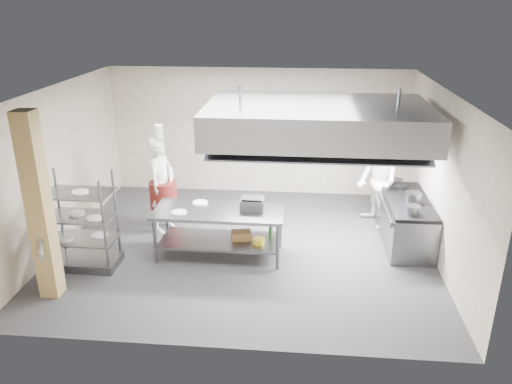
# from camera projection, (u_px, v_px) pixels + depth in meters

# --- Properties ---
(floor) EXTENTS (7.00, 7.00, 0.00)m
(floor) POSITION_uv_depth(u_px,v_px,m) (245.00, 247.00, 9.60)
(floor) COLOR #28282A
(floor) RESTS_ON ground
(ceiling) EXTENTS (7.00, 7.00, 0.00)m
(ceiling) POSITION_uv_depth(u_px,v_px,m) (243.00, 90.00, 8.52)
(ceiling) COLOR silver
(ceiling) RESTS_ON wall_back
(wall_back) EXTENTS (7.00, 0.00, 7.00)m
(wall_back) POSITION_uv_depth(u_px,v_px,m) (258.00, 132.00, 11.84)
(wall_back) COLOR #9F917F
(wall_back) RESTS_ON ground
(wall_left) EXTENTS (0.00, 6.00, 6.00)m
(wall_left) POSITION_uv_depth(u_px,v_px,m) (59.00, 167.00, 9.36)
(wall_left) COLOR #9F917F
(wall_left) RESTS_ON ground
(wall_right) EXTENTS (0.00, 6.00, 6.00)m
(wall_right) POSITION_uv_depth(u_px,v_px,m) (441.00, 179.00, 8.76)
(wall_right) COLOR #9F917F
(wall_right) RESTS_ON ground
(column) EXTENTS (0.30, 0.30, 3.00)m
(column) POSITION_uv_depth(u_px,v_px,m) (39.00, 208.00, 7.54)
(column) COLOR tan
(column) RESTS_ON floor
(exhaust_hood) EXTENTS (4.00, 2.50, 0.60)m
(exhaust_hood) POSITION_uv_depth(u_px,v_px,m) (317.00, 121.00, 8.99)
(exhaust_hood) COLOR gray
(exhaust_hood) RESTS_ON ceiling
(hood_strip_a) EXTENTS (1.60, 0.12, 0.04)m
(hood_strip_a) POSITION_uv_depth(u_px,v_px,m) (268.00, 137.00, 9.19)
(hood_strip_a) COLOR white
(hood_strip_a) RESTS_ON exhaust_hood
(hood_strip_b) EXTENTS (1.60, 0.12, 0.04)m
(hood_strip_b) POSITION_uv_depth(u_px,v_px,m) (367.00, 139.00, 9.03)
(hood_strip_b) COLOR white
(hood_strip_b) RESTS_ON exhaust_hood
(wall_shelf) EXTENTS (1.50, 0.28, 0.04)m
(wall_shelf) POSITION_uv_depth(u_px,v_px,m) (335.00, 136.00, 11.54)
(wall_shelf) COLOR gray
(wall_shelf) RESTS_ON wall_back
(island) EXTENTS (2.36, 1.00, 0.91)m
(island) POSITION_uv_depth(u_px,v_px,m) (220.00, 233.00, 9.14)
(island) COLOR slate
(island) RESTS_ON floor
(island_worktop) EXTENTS (2.36, 1.00, 0.06)m
(island_worktop) POSITION_uv_depth(u_px,v_px,m) (219.00, 211.00, 8.98)
(island_worktop) COLOR gray
(island_worktop) RESTS_ON island
(island_undershelf) EXTENTS (2.17, 0.90, 0.04)m
(island_undershelf) POSITION_uv_depth(u_px,v_px,m) (220.00, 240.00, 9.19)
(island_undershelf) COLOR slate
(island_undershelf) RESTS_ON island
(pass_rack) EXTENTS (1.15, 0.68, 1.72)m
(pass_rack) POSITION_uv_depth(u_px,v_px,m) (81.00, 221.00, 8.63)
(pass_rack) COLOR slate
(pass_rack) RESTS_ON floor
(cooking_range) EXTENTS (0.80, 2.00, 0.84)m
(cooking_range) POSITION_uv_depth(u_px,v_px,m) (405.00, 222.00, 9.65)
(cooking_range) COLOR slate
(cooking_range) RESTS_ON floor
(range_top) EXTENTS (0.78, 1.96, 0.06)m
(range_top) POSITION_uv_depth(u_px,v_px,m) (408.00, 201.00, 9.49)
(range_top) COLOR black
(range_top) RESTS_ON cooking_range
(chef_head) EXTENTS (0.65, 0.81, 1.95)m
(chef_head) POSITION_uv_depth(u_px,v_px,m) (162.00, 185.00, 9.99)
(chef_head) COLOR silver
(chef_head) RESTS_ON floor
(chef_line) EXTENTS (1.00, 1.12, 1.90)m
(chef_line) POSITION_uv_depth(u_px,v_px,m) (377.00, 182.00, 10.20)
(chef_line) COLOR silver
(chef_line) RESTS_ON floor
(chef_plating) EXTENTS (0.67, 1.03, 1.62)m
(chef_plating) POSITION_uv_depth(u_px,v_px,m) (46.00, 243.00, 7.96)
(chef_plating) COLOR white
(chef_plating) RESTS_ON floor
(griddle) EXTENTS (0.42, 0.33, 0.20)m
(griddle) POSITION_uv_depth(u_px,v_px,m) (252.00, 204.00, 8.97)
(griddle) COLOR slate
(griddle) RESTS_ON island_worktop
(wicker_basket) EXTENTS (0.39, 0.31, 0.16)m
(wicker_basket) POSITION_uv_depth(u_px,v_px,m) (241.00, 235.00, 9.16)
(wicker_basket) COLOR #99653D
(wicker_basket) RESTS_ON island_undershelf
(stockpot) EXTENTS (0.29, 0.29, 0.20)m
(stockpot) POSITION_uv_depth(u_px,v_px,m) (413.00, 198.00, 9.27)
(stockpot) COLOR gray
(stockpot) RESTS_ON range_top
(plate_stack) EXTENTS (0.28, 0.28, 0.05)m
(plate_stack) POSITION_uv_depth(u_px,v_px,m) (84.00, 237.00, 8.74)
(plate_stack) COLOR white
(plate_stack) RESTS_ON pass_rack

